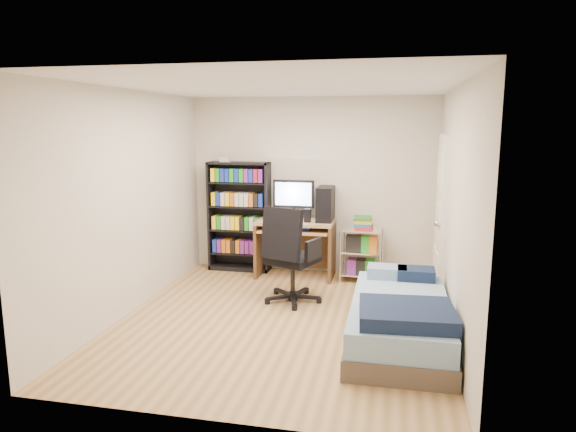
% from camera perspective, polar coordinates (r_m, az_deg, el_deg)
% --- Properties ---
extents(room, '(3.58, 4.08, 2.58)m').
position_cam_1_polar(room, '(5.40, -0.68, 0.94)').
color(room, tan).
rests_on(room, ground).
extents(media_shelf, '(0.89, 0.30, 1.65)m').
position_cam_1_polar(media_shelf, '(7.49, -5.44, 0.10)').
color(media_shelf, black).
rests_on(media_shelf, room).
extents(computer_desk, '(1.07, 0.62, 1.35)m').
position_cam_1_polar(computer_desk, '(7.17, 1.78, -1.01)').
color(computer_desk, tan).
rests_on(computer_desk, room).
extents(office_chair, '(0.90, 0.90, 1.17)m').
position_cam_1_polar(office_chair, '(6.17, 0.27, -6.24)').
color(office_chair, black).
rests_on(office_chair, room).
extents(wire_cart, '(0.57, 0.43, 0.89)m').
position_cam_1_polar(wire_cart, '(7.04, 8.21, -2.56)').
color(wire_cart, white).
rests_on(wire_cart, room).
extents(bed, '(0.96, 1.92, 0.55)m').
position_cam_1_polar(bed, '(5.23, 12.35, -11.08)').
color(bed, brown).
rests_on(bed, room).
extents(door, '(0.12, 0.80, 2.00)m').
position_cam_1_polar(door, '(6.67, 16.55, 0.10)').
color(door, white).
rests_on(door, room).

